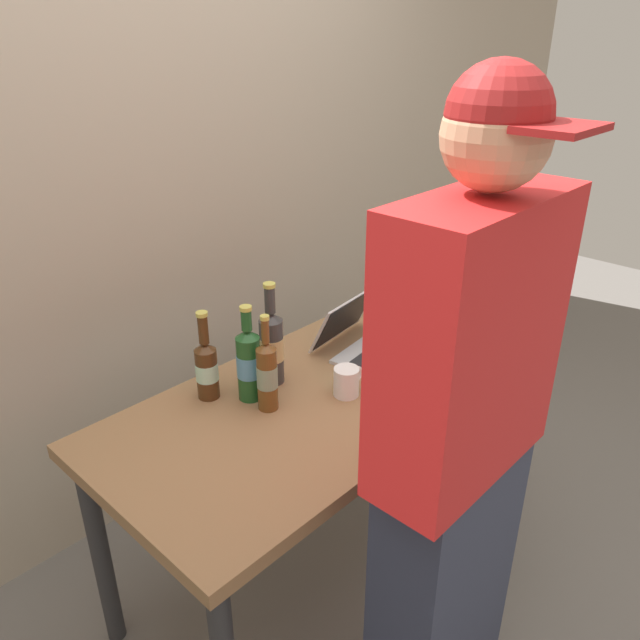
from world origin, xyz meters
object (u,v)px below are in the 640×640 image
(beer_bottle_green, at_px, (207,367))
(person_figure, at_px, (455,476))
(beer_bottle_brown, at_px, (249,362))
(coffee_mug, at_px, (347,381))
(laptop, at_px, (370,341))
(beer_bottle_amber, at_px, (272,345))
(beer_bottle_dark, at_px, (267,374))

(beer_bottle_green, distance_m, person_figure, 0.83)
(beer_bottle_brown, bearing_deg, coffee_mug, -43.37)
(laptop, xyz_separation_m, person_figure, (-0.51, -0.65, 0.09))
(beer_bottle_brown, relative_size, beer_bottle_green, 1.07)
(beer_bottle_amber, xyz_separation_m, person_figure, (-0.14, -0.75, -0.00))
(laptop, height_order, beer_bottle_dark, beer_bottle_dark)
(beer_bottle_green, bearing_deg, person_figure, -86.14)
(laptop, xyz_separation_m, beer_bottle_brown, (-0.48, 0.08, 0.08))
(laptop, xyz_separation_m, beer_bottle_green, (-0.57, 0.18, 0.06))
(laptop, xyz_separation_m, coffee_mug, (-0.27, -0.13, 0.01))
(beer_bottle_dark, bearing_deg, beer_bottle_brown, 89.25)
(beer_bottle_dark, relative_size, coffee_mug, 2.70)
(beer_bottle_dark, bearing_deg, coffee_mug, -29.31)
(laptop, distance_m, coffee_mug, 0.30)
(beer_bottle_dark, xyz_separation_m, coffee_mug, (0.22, -0.12, -0.07))
(laptop, distance_m, beer_bottle_brown, 0.50)
(beer_bottle_brown, bearing_deg, beer_bottle_green, 130.87)
(beer_bottle_brown, bearing_deg, beer_bottle_amber, 10.65)
(laptop, xyz_separation_m, beer_bottle_amber, (-0.37, 0.10, 0.09))
(beer_bottle_brown, distance_m, beer_bottle_amber, 0.11)
(person_figure, distance_m, coffee_mug, 0.59)
(person_figure, xyz_separation_m, coffee_mug, (0.24, 0.53, -0.08))
(beer_bottle_amber, relative_size, coffee_mug, 3.00)
(beer_bottle_dark, bearing_deg, beer_bottle_amber, 42.34)
(person_figure, height_order, coffee_mug, person_figure)
(beer_bottle_brown, height_order, beer_bottle_dark, beer_bottle_brown)
(beer_bottle_amber, bearing_deg, beer_bottle_brown, -169.35)
(beer_bottle_amber, bearing_deg, laptop, -14.98)
(person_figure, bearing_deg, beer_bottle_dark, 87.60)
(beer_bottle_amber, distance_m, person_figure, 0.77)
(beer_bottle_amber, relative_size, person_figure, 0.19)
(beer_bottle_brown, height_order, beer_bottle_amber, beer_bottle_amber)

